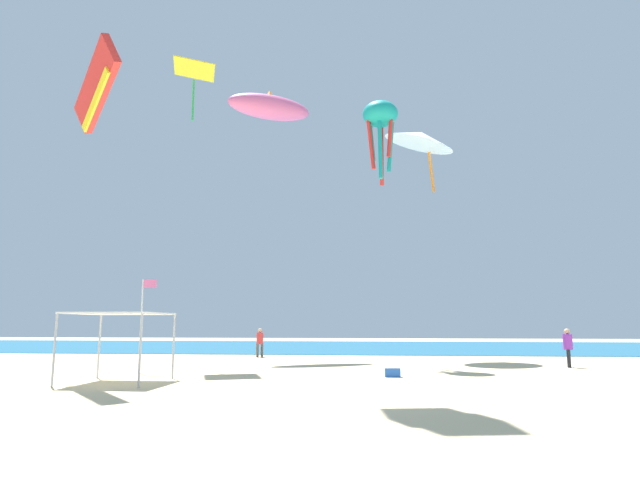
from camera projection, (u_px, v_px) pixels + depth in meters
name	position (u px, v px, depth m)	size (l,w,h in m)	color
ground	(328.00, 395.00, 15.01)	(110.00, 110.00, 0.10)	beige
ocean_strip	(359.00, 346.00, 44.49)	(110.00, 24.77, 0.03)	#1E6B93
canopy_tent	(120.00, 316.00, 17.92)	(2.86, 2.81, 2.30)	#B2B2B7
person_near_tent	(568.00, 345.00, 23.70)	(0.41, 0.44, 1.71)	black
person_leftmost	(260.00, 340.00, 30.81)	(0.39, 0.39, 1.65)	brown
banner_flag	(143.00, 316.00, 21.33)	(0.61, 0.06, 3.70)	silver
cooler_box	(393.00, 372.00, 19.42)	(0.57, 0.37, 0.35)	blue
kite_delta_white	(420.00, 138.00, 31.37)	(5.47, 5.45, 3.90)	white
kite_parafoil_red	(96.00, 88.00, 20.62)	(3.47, 3.27, 2.74)	red
kite_inflatable_pink	(269.00, 107.00, 32.63)	(5.33, 3.94, 1.92)	pink
kite_octopus_teal	(380.00, 118.00, 27.05)	(2.49, 2.49, 4.22)	teal
kite_diamond_yellow	(194.00, 72.00, 27.37)	(2.60, 2.60, 2.92)	yellow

